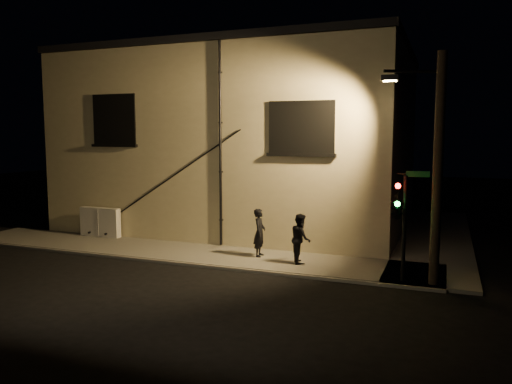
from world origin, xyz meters
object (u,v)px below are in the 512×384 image
at_px(pedestrian_a, 260,233).
at_px(traffic_signal, 398,207).
at_px(pedestrian_b, 301,238).
at_px(streetlamp_pole, 435,165).
at_px(utility_cabinet, 100,222).

relative_size(pedestrian_a, traffic_signal, 0.52).
bearing_deg(pedestrian_b, pedestrian_a, 52.81).
distance_m(traffic_signal, streetlamp_pole, 1.70).
relative_size(utility_cabinet, traffic_signal, 0.58).
bearing_deg(utility_cabinet, pedestrian_b, -7.65).
bearing_deg(streetlamp_pole, utility_cabinet, 170.95).
relative_size(pedestrian_b, traffic_signal, 0.51).
height_order(utility_cabinet, pedestrian_b, pedestrian_b).
xyz_separation_m(utility_cabinet, traffic_signal, (13.23, -2.43, 1.68)).
height_order(utility_cabinet, traffic_signal, traffic_signal).
xyz_separation_m(pedestrian_a, pedestrian_b, (1.72, -0.39, -0.02)).
bearing_deg(pedestrian_a, traffic_signal, -112.83).
distance_m(utility_cabinet, traffic_signal, 13.56).
height_order(utility_cabinet, streetlamp_pole, streetlamp_pole).
xyz_separation_m(utility_cabinet, streetlamp_pole, (14.26, -2.27, 3.02)).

